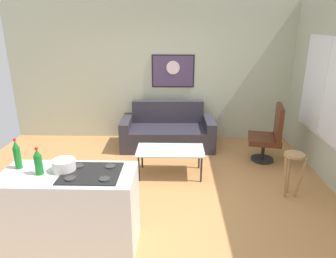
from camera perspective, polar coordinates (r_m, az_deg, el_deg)
ground at (r=4.59m, az=-1.93°, el=-12.26°), size 6.40×6.40×0.04m
back_wall at (r=6.41m, az=-0.79°, el=10.45°), size 6.40×0.05×2.80m
couch at (r=6.15m, az=-0.04°, el=-0.69°), size 1.84×0.90×0.87m
coffee_table at (r=4.95m, az=0.43°, el=-4.21°), size 1.08×0.57×0.44m
armchair at (r=5.70m, az=18.40°, el=-0.99°), size 0.65×0.66×1.04m
bar_stool at (r=4.67m, az=22.21°, el=-6.17°), size 0.33×0.32×0.66m
kitchen_counter at (r=3.57m, az=-17.48°, el=-14.29°), size 1.39×0.63×0.93m
soda_bottle at (r=3.60m, az=-26.25°, el=-4.36°), size 0.07×0.07×0.34m
soda_bottle_2 at (r=3.38m, az=-22.98°, el=-5.71°), size 0.08×0.08×0.29m
mixing_bowl at (r=3.40m, az=-18.77°, el=-6.42°), size 0.24×0.24×0.12m
wall_painting at (r=6.36m, az=0.94°, el=10.72°), size 0.87×0.03×0.66m
window at (r=5.43m, az=27.12°, el=6.77°), size 0.03×1.61×1.58m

